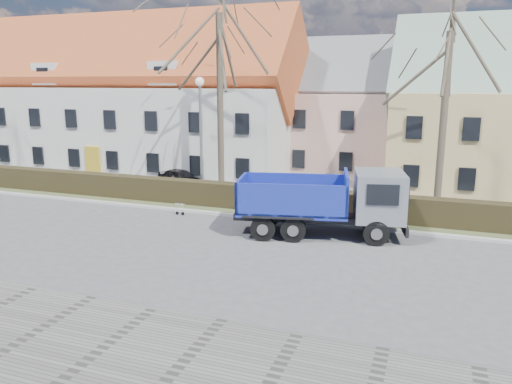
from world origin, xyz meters
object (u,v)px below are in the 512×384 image
at_px(dump_truck, 315,202).
at_px(streetlight, 201,140).
at_px(cart_frame, 176,208).
at_px(parked_car_a, 181,178).

bearing_deg(dump_truck, streetlight, 139.29).
xyz_separation_m(streetlight, cart_frame, (0.05, -3.13, -3.16)).
height_order(dump_truck, parked_car_a, dump_truck).
bearing_deg(cart_frame, streetlight, 90.89).
distance_m(dump_truck, parked_car_a, 12.63).
distance_m(streetlight, cart_frame, 4.45).
bearing_deg(cart_frame, dump_truck, -7.19).
xyz_separation_m(dump_truck, streetlight, (-7.47, 4.06, 1.99)).
distance_m(cart_frame, parked_car_a, 6.80).
height_order(streetlight, parked_car_a, streetlight).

